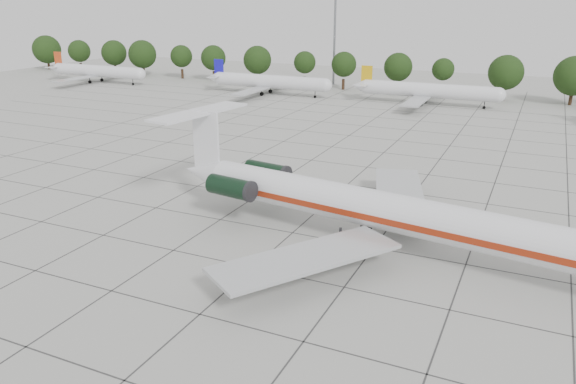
% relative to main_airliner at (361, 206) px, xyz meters
% --- Properties ---
extents(ground, '(260.00, 260.00, 0.00)m').
position_rel_main_airliner_xyz_m(ground, '(-6.52, -0.53, -3.62)').
color(ground, '#A8A8A1').
rests_on(ground, ground).
extents(apron_joints, '(170.00, 170.00, 0.02)m').
position_rel_main_airliner_xyz_m(apron_joints, '(-6.52, 14.47, -3.61)').
color(apron_joints, '#383838').
rests_on(apron_joints, ground).
extents(main_airliner, '(43.51, 34.00, 10.25)m').
position_rel_main_airliner_xyz_m(main_airliner, '(0.00, 0.00, 0.00)').
color(main_airliner, silver).
rests_on(main_airliner, ground).
extents(bg_airliner_a, '(28.24, 27.20, 7.40)m').
position_rel_main_airliner_xyz_m(bg_airliner_a, '(-93.65, 68.59, -0.71)').
color(bg_airliner_a, silver).
rests_on(bg_airliner_a, ground).
extents(bg_airliner_b, '(28.24, 27.20, 7.40)m').
position_rel_main_airliner_xyz_m(bg_airliner_b, '(-44.39, 70.30, -0.71)').
color(bg_airliner_b, silver).
rests_on(bg_airliner_b, ground).
extents(bg_airliner_c, '(28.24, 27.20, 7.40)m').
position_rel_main_airliner_xyz_m(bg_airliner_c, '(-8.73, 72.44, -0.71)').
color(bg_airliner_c, silver).
rests_on(bg_airliner_c, ground).
extents(tree_line, '(249.86, 8.44, 10.22)m').
position_rel_main_airliner_xyz_m(tree_line, '(-18.21, 84.47, 2.36)').
color(tree_line, '#332114').
rests_on(tree_line, ground).
extents(floodlight_mast, '(1.60, 1.60, 25.45)m').
position_rel_main_airliner_xyz_m(floodlight_mast, '(-36.52, 91.47, 10.66)').
color(floodlight_mast, slate).
rests_on(floodlight_mast, ground).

